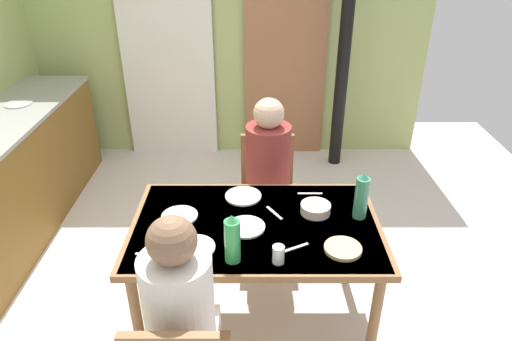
% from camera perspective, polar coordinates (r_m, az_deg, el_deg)
% --- Properties ---
extents(ground_plane, '(6.12, 6.12, 0.00)m').
position_cam_1_polar(ground_plane, '(3.12, -6.14, -16.12)').
color(ground_plane, silver).
extents(wall_back, '(4.02, 0.10, 2.73)m').
position_cam_1_polar(wall_back, '(4.64, -4.17, 18.32)').
color(wall_back, '#A8BA6E').
rests_on(wall_back, ground_plane).
extents(door_wooden, '(0.80, 0.05, 2.00)m').
position_cam_1_polar(door_wooden, '(4.64, 3.71, 13.71)').
color(door_wooden, '#9B6441').
rests_on(door_wooden, ground_plane).
extents(stove_pipe_column, '(0.12, 0.12, 2.73)m').
position_cam_1_polar(stove_pipe_column, '(4.36, 11.24, 17.21)').
color(stove_pipe_column, black).
rests_on(stove_pipe_column, ground_plane).
extents(curtain_panel, '(0.90, 0.03, 2.29)m').
position_cam_1_polar(curtain_panel, '(4.66, -11.09, 15.18)').
color(curtain_panel, white).
rests_on(curtain_panel, ground_plane).
extents(kitchen_counter, '(0.61, 2.22, 0.91)m').
position_cam_1_polar(kitchen_counter, '(4.07, -27.90, -0.29)').
color(kitchen_counter, brown).
rests_on(kitchen_counter, ground_plane).
extents(dining_table, '(1.37, 0.86, 0.73)m').
position_cam_1_polar(dining_table, '(2.57, -0.00, -7.99)').
color(dining_table, brown).
rests_on(dining_table, ground_plane).
extents(chair_far_diner, '(0.40, 0.40, 0.87)m').
position_cam_1_polar(chair_far_diner, '(3.31, 1.43, -2.15)').
color(chair_far_diner, brown).
rests_on(chair_far_diner, ground_plane).
extents(person_near_diner, '(0.30, 0.37, 0.77)m').
position_cam_1_polar(person_near_diner, '(2.02, -9.37, -16.02)').
color(person_near_diner, white).
rests_on(person_near_diner, ground_plane).
extents(person_far_diner, '(0.30, 0.37, 0.77)m').
position_cam_1_polar(person_far_diner, '(3.05, 1.55, 1.11)').
color(person_far_diner, brown).
rests_on(person_far_diner, ground_plane).
extents(water_bottle_green_near, '(0.08, 0.08, 0.28)m').
position_cam_1_polar(water_bottle_green_near, '(2.57, 13.03, -3.20)').
color(water_bottle_green_near, '#3A8B65').
rests_on(water_bottle_green_near, dining_table).
extents(water_bottle_green_far, '(0.08, 0.08, 0.26)m').
position_cam_1_polar(water_bottle_green_far, '(2.21, -2.93, -8.59)').
color(water_bottle_green_far, green).
rests_on(water_bottle_green_far, dining_table).
extents(serving_bowl_center, '(0.17, 0.17, 0.05)m').
position_cam_1_polar(serving_bowl_center, '(2.62, 7.46, -4.73)').
color(serving_bowl_center, '#F4DAD2').
rests_on(serving_bowl_center, dining_table).
extents(dinner_plate_near_left, '(0.21, 0.21, 0.01)m').
position_cam_1_polar(dinner_plate_near_left, '(2.49, -1.24, -7.04)').
color(dinner_plate_near_left, white).
rests_on(dinner_plate_near_left, dining_table).
extents(dinner_plate_near_right, '(0.20, 0.20, 0.01)m').
position_cam_1_polar(dinner_plate_near_right, '(2.61, -9.48, -5.60)').
color(dinner_plate_near_right, white).
rests_on(dinner_plate_near_right, dining_table).
extents(dinner_plate_far_center, '(0.21, 0.21, 0.01)m').
position_cam_1_polar(dinner_plate_far_center, '(2.37, -7.68, -9.51)').
color(dinner_plate_far_center, white).
rests_on(dinner_plate_far_center, dining_table).
extents(dinner_plate_far_side, '(0.22, 0.22, 0.01)m').
position_cam_1_polar(dinner_plate_far_side, '(2.75, -1.58, -3.21)').
color(dinner_plate_far_side, white).
rests_on(dinner_plate_far_side, dining_table).
extents(drinking_glass_by_near_diner, '(0.06, 0.06, 0.09)m').
position_cam_1_polar(drinking_glass_by_near_diner, '(2.24, 2.83, -10.41)').
color(drinking_glass_by_near_diner, silver).
rests_on(drinking_glass_by_near_diner, dining_table).
extents(bread_plate_sliced, '(0.19, 0.19, 0.02)m').
position_cam_1_polar(bread_plate_sliced, '(2.37, 10.81, -9.54)').
color(bread_plate_sliced, '#DBB77A').
rests_on(bread_plate_sliced, dining_table).
extents(cutlery_knife_near, '(0.15, 0.05, 0.00)m').
position_cam_1_polar(cutlery_knife_near, '(2.36, -13.12, -10.31)').
color(cutlery_knife_near, silver).
rests_on(cutlery_knife_near, dining_table).
extents(cutlery_fork_near, '(0.14, 0.08, 0.00)m').
position_cam_1_polar(cutlery_fork_near, '(2.36, 4.97, -9.56)').
color(cutlery_fork_near, silver).
rests_on(cutlery_fork_near, dining_table).
extents(cutlery_knife_far, '(0.09, 0.14, 0.00)m').
position_cam_1_polar(cutlery_knife_far, '(2.61, 2.33, -5.30)').
color(cutlery_knife_far, silver).
rests_on(cutlery_knife_far, dining_table).
extents(cutlery_fork_far, '(0.15, 0.02, 0.00)m').
position_cam_1_polar(cutlery_fork_far, '(2.80, 6.77, -2.86)').
color(cutlery_fork_far, silver).
rests_on(cutlery_fork_far, dining_table).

